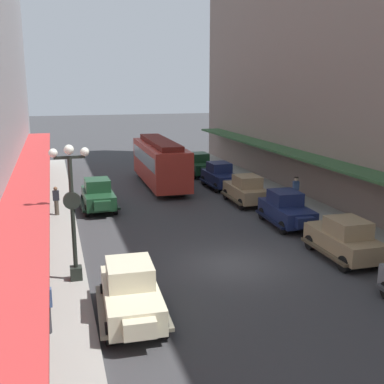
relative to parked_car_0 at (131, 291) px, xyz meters
The scene contains 18 objects.
ground_plane 6.00m from the parked_car_0, 35.28° to the left, with size 200.00×200.00×0.00m, color #38383A.
sidewalk_left 4.42m from the parked_car_0, 127.90° to the left, with size 3.00×60.00×0.15m, color #99968E.
sidewalk_right 12.83m from the parked_car_0, 15.50° to the left, with size 3.00×60.00×0.15m, color #99968E.
parked_car_0 is the anchor object (origin of this frame).
parked_car_1 12.40m from the parked_car_0, 39.12° to the left, with size 2.31×4.32×1.84m.
parked_car_3 10.05m from the parked_car_0, 15.49° to the left, with size 2.21×4.29×1.84m.
parked_car_4 15.85m from the parked_car_0, 53.74° to the left, with size 2.21×4.28×1.84m.
parked_car_5 19.96m from the parked_car_0, 61.90° to the left, with size 2.19×4.28×1.84m.
parked_car_6 24.49m from the parked_car_0, 67.52° to the left, with size 2.19×4.28×1.84m.
parked_car_7 13.98m from the parked_car_0, 88.82° to the left, with size 2.18×4.28×1.84m.
streetcar 20.19m from the parked_car_0, 74.58° to the left, with size 2.70×9.65×3.46m.
lamp_post_with_clock 4.23m from the parked_car_0, 114.96° to the left, with size 1.42×0.44×5.16m.
fire_hydrant 12.12m from the parked_car_0, 22.54° to the left, with size 0.24×0.24×0.82m.
pedestrian_0 13.10m from the parked_car_0, 99.43° to the left, with size 0.36×0.24×1.64m.
pedestrian_2 16.67m from the parked_car_0, 43.25° to the left, with size 0.36×0.28×1.67m.
pedestrian_3 19.18m from the parked_car_0, 100.55° to the left, with size 0.36×0.28×1.67m.
pedestrian_4 19.14m from the parked_car_0, 100.97° to the left, with size 0.36×0.24×1.64m.
pedestrian_5 2.63m from the parked_car_0, behind, with size 0.36×0.24×1.64m.
Camera 1 is at (-6.89, -17.26, 7.42)m, focal length 43.75 mm.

